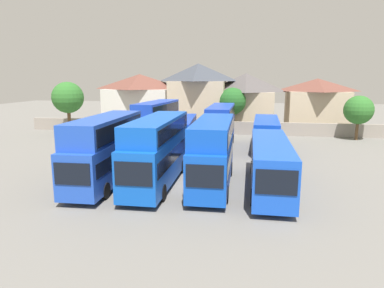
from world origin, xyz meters
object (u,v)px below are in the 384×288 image
house_terrace_right (245,101)px  bus_3 (213,150)px  tree_left_of_lot (359,110)px  tree_right_of_lot (68,98)px  bus_8 (266,132)px  bus_5 (157,122)px  house_terrace_centre (198,95)px  bus_7 (221,124)px  tree_behind_wall (232,102)px  bus_6 (182,131)px  bus_2 (158,147)px  house_terrace_left (140,100)px  bus_4 (270,162)px  house_terrace_far_right (316,104)px  bus_1 (106,146)px

house_terrace_right → bus_3: bearing=-93.9°
tree_left_of_lot → tree_right_of_lot: bearing=-178.5°
bus_8 → bus_5: bearing=-84.8°
bus_3 → bus_5: size_ratio=0.97×
house_terrace_centre → tree_right_of_lot: size_ratio=1.37×
bus_8 → house_terrace_right: size_ratio=1.20×
bus_3 → bus_7: bus_3 is taller
tree_behind_wall → tree_left_of_lot: bearing=-15.6°
bus_6 → bus_7: (4.28, 0.66, 0.76)m
bus_3 → tree_right_of_lot: bearing=-133.3°
bus_2 → house_terrace_left: 31.37m
bus_7 → bus_2: bearing=-13.2°
bus_4 → tree_left_of_lot: size_ratio=2.10×
house_terrace_far_right → bus_8: bearing=-116.6°
bus_8 → house_terrace_centre: 18.44m
bus_8 → house_terrace_far_right: size_ratio=1.16×
bus_6 → bus_1: bearing=-17.1°
bus_2 → tree_left_of_lot: tree_left_of_lot is taller
bus_1 → tree_behind_wall: 28.19m
bus_2 → tree_behind_wall: 26.92m
tree_left_of_lot → bus_8: bearing=-146.9°
bus_7 → tree_left_of_lot: 18.54m
bus_4 → house_terrace_far_right: 32.03m
bus_2 → tree_left_of_lot: 30.02m
bus_1 → bus_5: (0.12, 14.17, 0.08)m
house_terrace_centre → house_terrace_right: house_terrace_centre is taller
house_terrace_left → bus_8: bearing=-38.2°
house_terrace_right → tree_behind_wall: 4.08m
house_terrace_far_right → tree_behind_wall: bearing=-160.8°
bus_2 → house_terrace_centre: house_terrace_centre is taller
tree_left_of_lot → bus_5: bearing=-161.1°
bus_4 → tree_right_of_lot: (-26.64, 20.87, 3.11)m
bus_6 → house_terrace_right: bearing=152.8°
bus_4 → house_terrace_centre: bearing=-161.9°
house_terrace_centre → bus_2: bearing=-87.7°
house_terrace_right → house_terrace_far_right: size_ratio=0.97×
bus_7 → tree_behind_wall: size_ratio=1.62×
bus_1 → bus_3: bearing=91.9°
tree_right_of_lot → bus_4: bearing=-38.1°
bus_2 → house_terrace_right: (6.16, 30.15, 1.57)m
tree_right_of_lot → tree_left_of_lot: bearing=1.5°
house_terrace_left → house_terrace_right: bearing=2.3°
tree_left_of_lot → bus_6: bearing=-158.3°
bus_5 → tree_right_of_lot: size_ratio=1.43×
bus_8 → tree_behind_wall: size_ratio=1.63×
bus_8 → house_terrace_left: (-19.22, 15.13, 2.37)m
house_terrace_right → house_terrace_far_right: house_terrace_right is taller
house_terrace_right → tree_behind_wall: size_ratio=1.36×
bus_5 → bus_6: bearing=92.1°
tree_right_of_lot → bus_5: bearing=-26.2°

